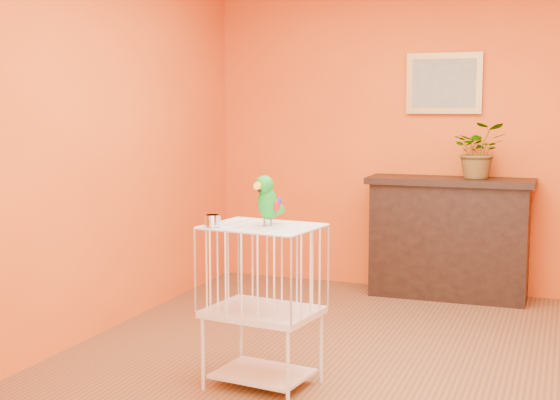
% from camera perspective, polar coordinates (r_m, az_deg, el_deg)
% --- Properties ---
extents(ground, '(4.50, 4.50, 0.00)m').
position_cam_1_polar(ground, '(4.73, 7.24, -12.45)').
color(ground, brown).
rests_on(ground, ground).
extents(room_shell, '(4.50, 4.50, 4.50)m').
position_cam_1_polar(room_shell, '(4.46, 7.55, 7.12)').
color(room_shell, orange).
rests_on(room_shell, ground).
extents(console_cabinet, '(1.33, 0.48, 0.98)m').
position_cam_1_polar(console_cabinet, '(6.52, 12.24, -2.71)').
color(console_cabinet, black).
rests_on(console_cabinet, ground).
extents(potted_plant, '(0.49, 0.52, 0.35)m').
position_cam_1_polar(potted_plant, '(6.43, 14.35, 3.08)').
color(potted_plant, '#26722D').
rests_on(potted_plant, console_cabinet).
extents(framed_picture, '(0.62, 0.04, 0.50)m').
position_cam_1_polar(framed_picture, '(6.65, 11.91, 8.35)').
color(framed_picture, '#B0813E').
rests_on(framed_picture, room_shell).
extents(birdcage, '(0.64, 0.53, 0.91)m').
position_cam_1_polar(birdcage, '(4.35, -1.28, -7.59)').
color(birdcage, silver).
rests_on(birdcage, ground).
extents(feed_cup, '(0.09, 0.09, 0.06)m').
position_cam_1_polar(feed_cup, '(4.23, -4.96, -1.51)').
color(feed_cup, silver).
rests_on(feed_cup, birdcage).
extents(parrot, '(0.14, 0.25, 0.28)m').
position_cam_1_polar(parrot, '(4.24, -0.92, 0.00)').
color(parrot, '#59544C').
rests_on(parrot, birdcage).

